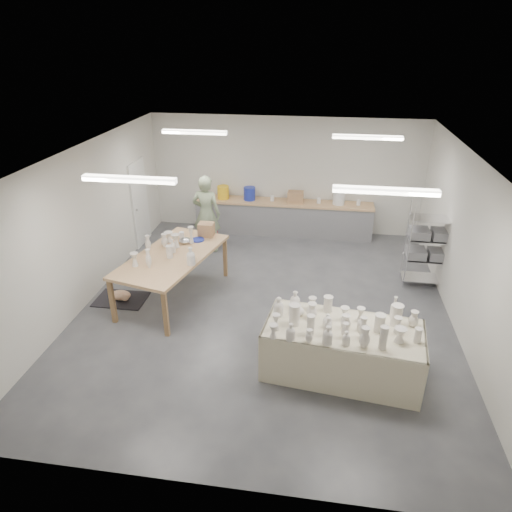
% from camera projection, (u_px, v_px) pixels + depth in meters
% --- Properties ---
extents(room, '(8.00, 8.02, 3.00)m').
position_uv_depth(room, '(260.00, 206.00, 8.13)').
color(room, '#424449').
rests_on(room, ground).
extents(back_counter, '(4.60, 0.60, 1.24)m').
position_uv_depth(back_counter, '(283.00, 216.00, 12.00)').
color(back_counter, tan).
rests_on(back_counter, ground).
extents(wire_shelf, '(0.88, 0.48, 1.80)m').
position_uv_depth(wire_shelf, '(428.00, 245.00, 9.36)').
color(wire_shelf, silver).
rests_on(wire_shelf, ground).
extents(drying_table, '(2.50, 1.40, 1.20)m').
position_uv_depth(drying_table, '(341.00, 349.00, 7.03)').
color(drying_table, olive).
rests_on(drying_table, ground).
extents(work_table, '(1.83, 2.76, 1.33)m').
position_uv_depth(work_table, '(175.00, 253.00, 8.97)').
color(work_table, tan).
rests_on(work_table, ground).
extents(rug, '(1.00, 0.70, 0.02)m').
position_uv_depth(rug, '(121.00, 299.00, 9.18)').
color(rug, black).
rests_on(rug, ground).
extents(cat, '(0.48, 0.40, 0.18)m').
position_uv_depth(cat, '(121.00, 295.00, 9.12)').
color(cat, white).
rests_on(cat, rug).
extents(potter, '(0.73, 0.51, 1.89)m').
position_uv_depth(potter, '(207.00, 214.00, 10.88)').
color(potter, '#8DA07C').
rests_on(potter, ground).
extents(red_stool, '(0.49, 0.49, 0.36)m').
position_uv_depth(red_stool, '(210.00, 233.00, 11.40)').
color(red_stool, '#AA1827').
rests_on(red_stool, ground).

